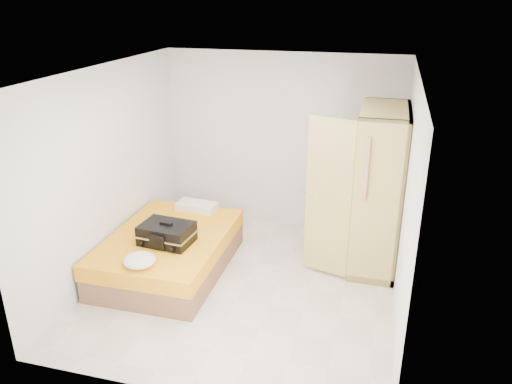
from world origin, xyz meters
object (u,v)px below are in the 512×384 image
(person, at_px, (328,191))
(suitcase, at_px, (167,234))
(bed, at_px, (169,252))
(wardrobe, at_px, (374,194))
(round_cushion, at_px, (140,260))

(person, relative_size, suitcase, 2.80)
(bed, height_order, wardrobe, wardrobe)
(wardrobe, xyz_separation_m, round_cushion, (-2.49, -1.64, -0.43))
(wardrobe, bearing_deg, suitcase, -156.73)
(person, height_order, suitcase, person)
(suitcase, bearing_deg, bed, 117.30)
(bed, relative_size, wardrobe, 0.96)
(bed, height_order, person, person)
(bed, height_order, suitcase, suitcase)
(person, bearing_deg, bed, 124.55)
(bed, relative_size, person, 1.06)
(person, bearing_deg, round_cushion, 140.94)
(wardrobe, height_order, person, wardrobe)
(suitcase, bearing_deg, person, 36.63)
(wardrobe, relative_size, suitcase, 3.10)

